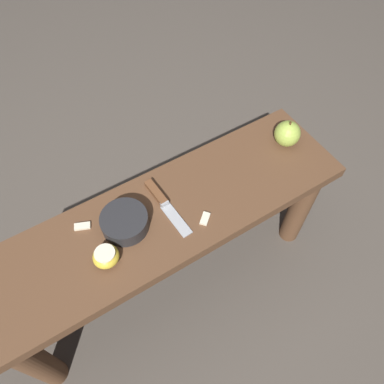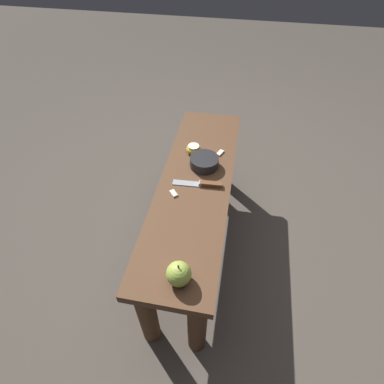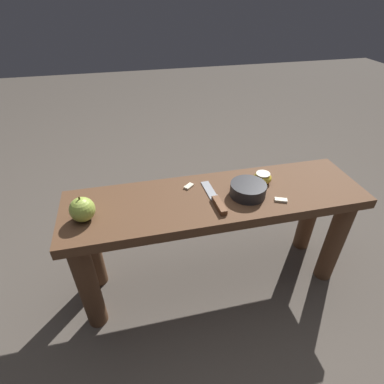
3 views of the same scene
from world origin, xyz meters
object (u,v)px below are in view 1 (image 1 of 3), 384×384
at_px(apple_cut, 106,256).
at_px(apple_whole, 287,134).
at_px(wooden_bench, 167,233).
at_px(bowl, 125,222).
at_px(knife, 161,200).

bearing_deg(apple_cut, apple_whole, -173.75).
xyz_separation_m(wooden_bench, apple_cut, (0.20, 0.05, 0.14)).
distance_m(apple_cut, bowl, 0.11).
xyz_separation_m(apple_whole, apple_cut, (0.69, 0.08, -0.02)).
relative_size(wooden_bench, bowl, 8.52).
xyz_separation_m(knife, apple_cut, (0.22, 0.09, 0.01)).
xyz_separation_m(apple_whole, bowl, (0.60, 0.01, -0.02)).
bearing_deg(apple_cut, bowl, -142.92).
height_order(knife, bowl, bowl).
relative_size(apple_whole, apple_cut, 1.34).
bearing_deg(apple_whole, apple_cut, 6.25).
relative_size(apple_cut, bowl, 0.53).
distance_m(knife, apple_whole, 0.47).
relative_size(knife, bowl, 1.63).
xyz_separation_m(wooden_bench, knife, (-0.01, -0.04, 0.13)).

